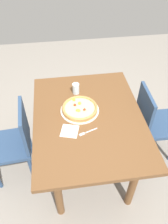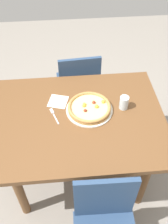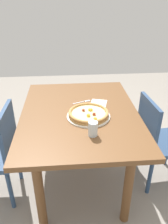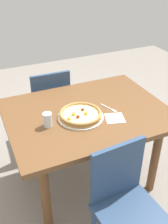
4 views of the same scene
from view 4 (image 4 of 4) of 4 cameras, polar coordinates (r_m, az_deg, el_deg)
ground_plane at (r=2.57m, az=0.60°, el=-14.31°), size 6.00×6.00×0.00m
dining_table at (r=2.14m, az=0.70°, el=-2.18°), size 1.26×0.97×0.76m
chair_near at (r=2.76m, az=-7.48°, el=1.66°), size 0.41×0.41×0.86m
chair_far at (r=1.80m, az=8.98°, el=-18.93°), size 0.43×0.43×0.86m
plate at (r=2.00m, az=-0.75°, el=-1.09°), size 0.35×0.35×0.01m
pizza at (r=1.99m, az=-0.76°, el=-0.49°), size 0.32×0.32×0.05m
fork at (r=2.12m, az=5.60°, el=0.76°), size 0.07×0.16×0.00m
drinking_glass at (r=1.90m, az=-7.87°, el=-1.67°), size 0.07×0.07×0.11m
napkin at (r=2.01m, az=6.63°, el=-1.32°), size 0.17×0.17×0.00m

